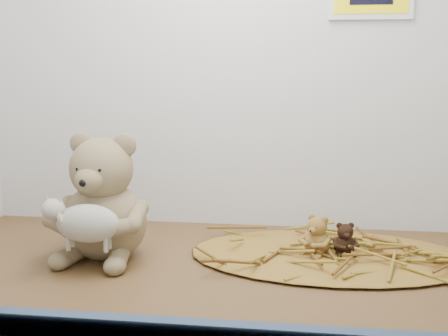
% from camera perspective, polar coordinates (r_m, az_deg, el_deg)
% --- Properties ---
extents(alcove_shell, '(1.20, 0.60, 0.90)m').
position_cam_1_polar(alcove_shell, '(1.11, -0.11, 13.69)').
color(alcove_shell, '#482B19').
rests_on(alcove_shell, ground).
extents(front_rail, '(1.19, 0.02, 0.04)m').
position_cam_1_polar(front_rail, '(0.83, -3.64, -16.35)').
color(front_rail, '#364A67').
rests_on(front_rail, shelf_floor).
extents(straw_bed, '(0.57, 0.33, 0.01)m').
position_cam_1_polar(straw_bed, '(1.18, 10.75, -8.68)').
color(straw_bed, brown).
rests_on(straw_bed, shelf_floor).
extents(main_teddy, '(0.23, 0.24, 0.26)m').
position_cam_1_polar(main_teddy, '(1.16, -12.12, -2.76)').
color(main_teddy, '#947C5B').
rests_on(main_teddy, shelf_floor).
extents(toy_lamb, '(0.16, 0.10, 0.10)m').
position_cam_1_polar(toy_lamb, '(1.08, -13.66, -5.49)').
color(toy_lamb, '#B7B4A4').
rests_on(toy_lamb, main_teddy).
extents(mini_teddy_tan, '(0.09, 0.09, 0.08)m').
position_cam_1_polar(mini_teddy_tan, '(1.16, 9.47, -6.56)').
color(mini_teddy_tan, olive).
rests_on(mini_teddy_tan, straw_bed).
extents(mini_teddy_brown, '(0.06, 0.06, 0.07)m').
position_cam_1_polar(mini_teddy_brown, '(1.17, 12.18, -6.89)').
color(mini_teddy_brown, black).
rests_on(mini_teddy_brown, straw_bed).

